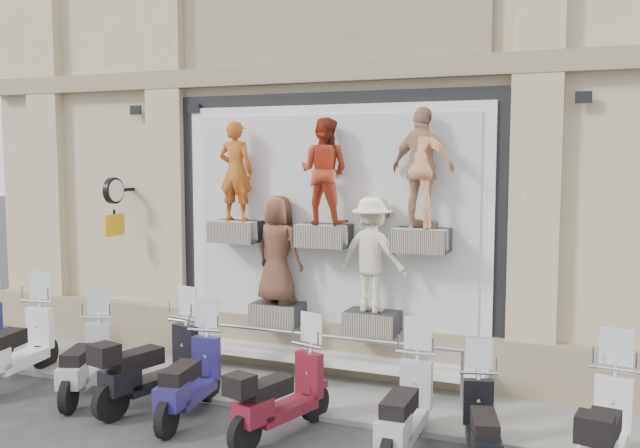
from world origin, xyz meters
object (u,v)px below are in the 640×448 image
Objects in this scene: scooter_e at (189,364)px; scooter_g at (405,393)px; guard_rail at (309,363)px; scooter_f at (282,379)px; scooter_c at (85,347)px; scooter_i at (606,414)px; scooter_b at (15,332)px; scooter_d at (153,350)px; scooter_h at (483,411)px; clock_sign_bracket at (114,199)px.

scooter_g reaches higher than scooter_e.
guard_rail is 1.71m from scooter_f.
scooter_f reaches higher than guard_rail.
scooter_c is 7.11m from scooter_i.
scooter_b is 1.12× the size of scooter_f.
scooter_d is 3.76m from scooter_g.
scooter_h is (2.87, -1.65, 0.22)m from guard_rail.
scooter_d is (-1.81, -1.38, 0.35)m from guard_rail.
scooter_e is at bearing -172.64° from scooter_i.
scooter_c is 0.98× the size of scooter_e.
scooter_f is (3.30, -0.21, -0.00)m from scooter_c.
scooter_e is 5.22m from scooter_i.
scooter_h is at bearing -168.06° from scooter_i.
scooter_h is (4.67, -0.27, -0.13)m from scooter_d.
scooter_f is at bearing 164.34° from scooter_h.
scooter_e reaches higher than scooter_h.
scooter_e is at bearing 177.98° from scooter_g.
scooter_i is (1.29, 0.12, 0.11)m from scooter_h.
scooter_f is (2.15, -0.27, -0.07)m from scooter_d.
scooter_f is at bearing -78.14° from guard_rail.
scooter_h is (2.52, 0.00, -0.06)m from scooter_f.
clock_sign_bracket is at bearing 172.84° from scooter_i.
scooter_c reaches higher than scooter_f.
scooter_f is at bearing 6.91° from scooter_d.
scooter_g is at bearing -11.46° from scooter_b.
scooter_f is 1.09× the size of scooter_h.
scooter_i is (3.81, 0.12, 0.05)m from scooter_f.
guard_rail is 2.30m from scooter_d.
guard_rail is at bearing 8.13° from scooter_b.
clock_sign_bracket is 0.50× the size of scooter_b.
scooter_d is (2.09, -1.84, -1.98)m from clock_sign_bracket.
scooter_h is (6.77, -2.12, -2.11)m from clock_sign_bracket.
scooter_i reaches higher than guard_rail.
scooter_b reaches higher than scooter_h.
scooter_e is (2.83, -2.05, -2.04)m from clock_sign_bracket.
scooter_g is at bearing -19.43° from clock_sign_bracket.
clock_sign_bracket is 7.40m from scooter_h.
scooter_i reaches higher than scooter_e.
scooter_d is 2.17m from scooter_f.
scooter_c is at bearing -153.98° from guard_rail.
scooter_g is (6.31, -0.19, -0.07)m from scooter_b.
scooter_b is at bearing 157.96° from scooter_c.
scooter_i is at bearing -7.86° from scooter_e.
scooter_c is at bearing -168.16° from scooter_f.
scooter_c is at bearing 167.27° from scooter_e.
scooter_i reaches higher than scooter_c.
guard_rail is 3.30m from scooter_c.
scooter_h is at bearing -5.12° from scooter_g.
scooter_c is 4.91m from scooter_g.
scooter_d is 4.68m from scooter_h.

